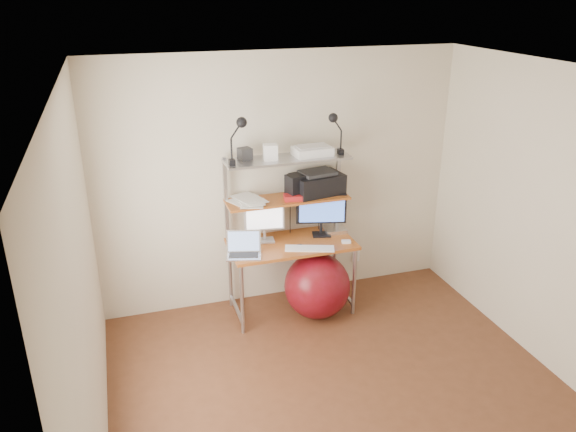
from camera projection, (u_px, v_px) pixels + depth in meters
name	position (u px, v px, depth m)	size (l,w,h in m)	color
room	(355.00, 259.00, 3.93)	(3.60, 3.60, 3.60)	brown
computer_desk	(290.00, 220.00, 5.37)	(1.20, 0.60, 1.57)	#C06125
wall_outlet	(356.00, 256.00, 6.10)	(0.08, 0.01, 0.12)	white
monitor_silver	(264.00, 219.00, 5.35)	(0.39, 0.16, 0.43)	silver
monitor_black	(321.00, 211.00, 5.47)	(0.48, 0.19, 0.49)	black
laptop	(244.00, 250.00, 5.14)	(0.37, 0.33, 0.28)	silver
keyboard	(310.00, 248.00, 5.26)	(0.46, 0.13, 0.01)	white
mouse	(346.00, 242.00, 5.38)	(0.09, 0.05, 0.02)	white
mac_mini	(334.00, 229.00, 5.64)	(0.22, 0.22, 0.04)	silver
phone	(300.00, 247.00, 5.28)	(0.06, 0.12, 0.01)	black
printer	(317.00, 183.00, 5.44)	(0.52, 0.40, 0.23)	black
nas_cube	(295.00, 186.00, 5.33)	(0.15, 0.15, 0.22)	black
red_box	(294.00, 197.00, 5.30)	(0.18, 0.12, 0.05)	#B11C1D
scanner	(312.00, 151.00, 5.26)	(0.37, 0.25, 0.09)	white
box_white	(270.00, 152.00, 5.10)	(0.13, 0.10, 0.15)	white
box_grey	(245.00, 154.00, 5.12)	(0.11, 0.11, 0.11)	#2E2D30
clip_lamp_left	(240.00, 130.00, 4.88)	(0.17, 0.09, 0.43)	black
clip_lamp_right	(335.00, 124.00, 5.17)	(0.16, 0.09, 0.40)	black
exercise_ball	(317.00, 286.00, 5.46)	(0.64, 0.64, 0.64)	maroon
paper_stack	(249.00, 201.00, 5.25)	(0.37, 0.44, 0.03)	white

